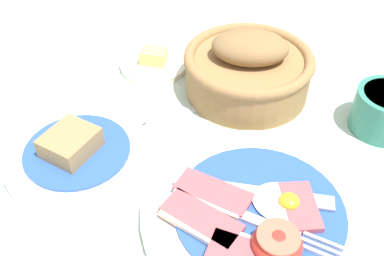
{
  "coord_description": "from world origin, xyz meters",
  "views": [
    {
      "loc": [
        0.12,
        -0.34,
        0.42
      ],
      "look_at": [
        -0.05,
        0.06,
        0.02
      ],
      "focal_mm": 42.0,
      "sensor_mm": 36.0,
      "label": 1
    }
  ],
  "objects": [
    {
      "name": "bread_basket",
      "position": [
        -0.02,
        0.19,
        0.04
      ],
      "size": [
        0.19,
        0.19,
        0.1
      ],
      "color": "olive",
      "rests_on": "ground_plane"
    },
    {
      "name": "bread_plate",
      "position": [
        -0.17,
        -0.03,
        0.01
      ],
      "size": [
        0.19,
        0.19,
        0.04
      ],
      "color": "silver",
      "rests_on": "ground_plane"
    },
    {
      "name": "breakfast_plate",
      "position": [
        0.07,
        -0.03,
        0.01
      ],
      "size": [
        0.27,
        0.27,
        0.04
      ],
      "color": "silver",
      "rests_on": "ground_plane"
    },
    {
      "name": "butter_dish",
      "position": [
        -0.18,
        0.19,
        0.01
      ],
      "size": [
        0.11,
        0.11,
        0.03
      ],
      "color": "silver",
      "rests_on": "ground_plane"
    },
    {
      "name": "ground_plane",
      "position": [
        0.0,
        0.0,
        0.0
      ],
      "size": [
        3.0,
        3.0,
        0.0
      ],
      "primitive_type": "plane",
      "color": "#B7CCB7"
    },
    {
      "name": "teaspoon_by_saucer",
      "position": [
        -0.13,
        0.06,
        0.01
      ],
      "size": [
        0.15,
        0.15,
        0.01
      ],
      "rotation": [
        0.0,
        0.0,
        3.92
      ],
      "color": "silver",
      "rests_on": "ground_plane"
    }
  ]
}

